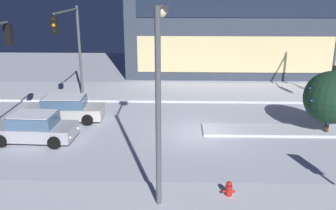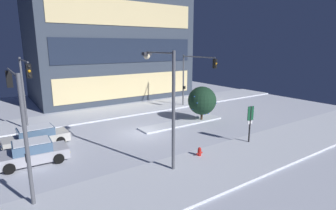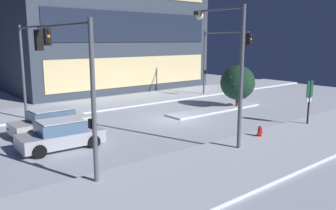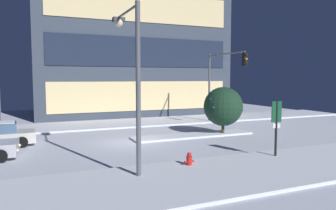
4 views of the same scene
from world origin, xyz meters
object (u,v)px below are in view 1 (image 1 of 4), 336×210
traffic_light_corner_far_left (70,39)px  decorated_tree_median (331,98)px  car_far (65,109)px  car_near (34,128)px  fire_hydrant (229,190)px  street_lamp_arched (159,75)px

traffic_light_corner_far_left → decorated_tree_median: size_ratio=1.86×
car_far → car_near: bearing=75.6°
fire_hydrant → decorated_tree_median: bearing=47.6°
decorated_tree_median → fire_hydrant: bearing=-132.4°
car_near → decorated_tree_median: (15.70, 1.32, 1.38)m
street_lamp_arched → fire_hydrant: 5.16m
car_far → traffic_light_corner_far_left: 4.62m
street_lamp_arched → decorated_tree_median: bearing=-53.9°
car_near → fire_hydrant: bearing=-27.3°
car_far → fire_hydrant: 12.36m
street_lamp_arched → decorated_tree_median: (8.86, 6.49, -2.67)m
fire_hydrant → decorated_tree_median: 9.38m
car_near → decorated_tree_median: bearing=7.5°
car_near → fire_hydrant: 10.96m
street_lamp_arched → traffic_light_corner_far_left: bearing=29.5°
car_far → fire_hydrant: (8.79, -8.68, -0.36)m
car_near → street_lamp_arched: (6.84, -5.17, 4.06)m
fire_hydrant → decorated_tree_median: decorated_tree_median is taller
street_lamp_arched → car_far: bearing=36.2°
traffic_light_corner_far_left → decorated_tree_median: (15.04, -4.37, -2.51)m
car_near → street_lamp_arched: street_lamp_arched is taller
street_lamp_arched → decorated_tree_median: 11.30m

